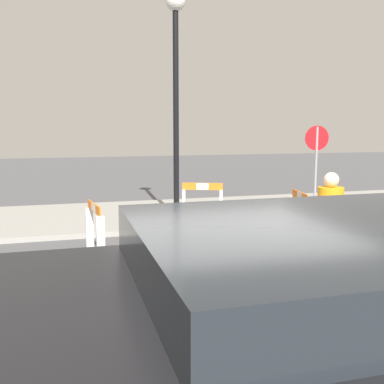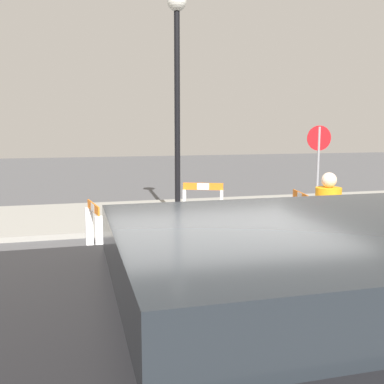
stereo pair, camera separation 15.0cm
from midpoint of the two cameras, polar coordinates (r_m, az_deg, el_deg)
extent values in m
plane|color=#4C4C4F|center=(5.53, 3.84, -16.02)|extent=(60.00, 60.00, 0.00)
cube|color=gray|center=(11.48, -6.83, -2.91)|extent=(18.00, 3.77, 0.11)
cylinder|color=black|center=(10.69, -2.39, -2.72)|extent=(0.29, 0.29, 0.24)
cylinder|color=black|center=(10.49, -2.46, 9.46)|extent=(0.13, 0.13, 4.75)
sphere|color=silver|center=(10.85, -2.55, 23.06)|extent=(0.44, 0.44, 0.44)
cylinder|color=gray|center=(11.36, 15.06, 2.55)|extent=(0.06, 0.06, 2.16)
cylinder|color=red|center=(11.31, 15.22, 6.63)|extent=(0.60, 0.09, 0.60)
cube|color=white|center=(6.53, -2.46, -8.30)|extent=(0.07, 0.14, 0.82)
cube|color=white|center=(6.70, 5.19, -7.91)|extent=(0.07, 0.14, 0.82)
cube|color=orange|center=(6.48, 1.43, -4.00)|extent=(0.95, 0.12, 0.15)
cube|color=white|center=(6.48, 1.43, -4.00)|extent=(0.29, 0.06, 0.14)
cube|color=white|center=(8.55, 13.81, -4.31)|extent=(0.14, 0.08, 0.89)
cube|color=white|center=(9.25, 12.20, -3.30)|extent=(0.14, 0.08, 0.89)
cube|color=orange|center=(8.80, 13.08, -0.47)|extent=(0.16, 0.82, 0.15)
cube|color=white|center=(8.80, 13.08, -0.47)|extent=(0.07, 0.25, 0.14)
cube|color=white|center=(9.63, 3.26, -2.53)|extent=(0.10, 0.14, 0.94)
cube|color=white|center=(9.70, -1.47, -2.44)|extent=(0.10, 0.14, 0.94)
cube|color=orange|center=(9.57, 0.89, 0.72)|extent=(0.81, 0.34, 0.15)
cube|color=white|center=(9.57, 0.89, 0.72)|extent=(0.25, 0.12, 0.14)
cube|color=white|center=(8.42, -13.36, -4.73)|extent=(0.14, 0.08, 0.82)
cube|color=white|center=(7.60, -12.08, -6.09)|extent=(0.14, 0.08, 0.82)
cube|color=orange|center=(7.91, -12.87, -1.95)|extent=(0.17, 0.91, 0.15)
cube|color=white|center=(7.91, -12.87, -1.95)|extent=(0.07, 0.28, 0.14)
cube|color=black|center=(9.65, 12.64, -5.43)|extent=(0.30, 0.30, 0.04)
cone|color=orange|center=(9.57, 12.71, -3.30)|extent=(0.22, 0.22, 0.69)
cylinder|color=white|center=(9.57, 12.72, -3.09)|extent=(0.13, 0.13, 0.10)
cube|color=black|center=(9.61, -3.80, -5.30)|extent=(0.30, 0.30, 0.04)
cone|color=orange|center=(9.54, -3.82, -3.36)|extent=(0.22, 0.22, 0.62)
cylinder|color=white|center=(9.53, -3.82, -3.18)|extent=(0.13, 0.13, 0.09)
cube|color=black|center=(9.43, -8.15, -5.63)|extent=(0.30, 0.30, 0.04)
cone|color=orange|center=(9.35, -8.20, -3.49)|extent=(0.23, 0.22, 0.68)
cylinder|color=white|center=(9.34, -8.20, -3.29)|extent=(0.13, 0.13, 0.10)
cylinder|color=#33333D|center=(6.81, 16.26, -8.13)|extent=(0.35, 0.35, 0.78)
cylinder|color=orange|center=(6.64, 16.51, -2.19)|extent=(0.48, 0.48, 0.65)
sphere|color=beige|center=(6.58, 16.66, 1.50)|extent=(0.29, 0.29, 0.21)
cube|color=black|center=(2.72, 17.38, -22.25)|extent=(4.00, 1.84, 1.22)
cube|color=#1E2328|center=(2.47, 17.99, -9.96)|extent=(2.20, 1.69, 0.55)
camera|label=1|loc=(0.07, -90.49, -0.07)|focal=42.00mm
camera|label=2|loc=(0.07, 89.51, 0.07)|focal=42.00mm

